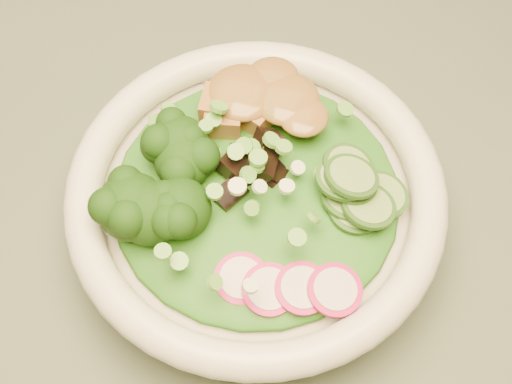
% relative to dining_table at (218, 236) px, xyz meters
% --- Properties ---
extents(dining_table, '(1.20, 0.80, 0.75)m').
position_rel_dining_table_xyz_m(dining_table, '(0.00, 0.00, 0.00)').
color(dining_table, black).
rests_on(dining_table, ground).
extents(salad_bowl, '(0.24, 0.24, 0.07)m').
position_rel_dining_table_xyz_m(salad_bowl, '(0.05, -0.04, 0.15)').
color(salad_bowl, silver).
rests_on(salad_bowl, dining_table).
extents(lettuce_bed, '(0.18, 0.18, 0.02)m').
position_rel_dining_table_xyz_m(lettuce_bed, '(0.05, -0.04, 0.17)').
color(lettuce_bed, '#1D5B13').
rests_on(lettuce_bed, salad_bowl).
extents(broccoli_florets, '(0.09, 0.08, 0.04)m').
position_rel_dining_table_xyz_m(broccoli_florets, '(-0.00, -0.06, 0.18)').
color(broccoli_florets, black).
rests_on(broccoli_florets, salad_bowl).
extents(radish_slices, '(0.11, 0.07, 0.02)m').
position_rel_dining_table_xyz_m(radish_slices, '(0.07, -0.09, 0.17)').
color(radish_slices, '#B50D54').
rests_on(radish_slices, salad_bowl).
extents(cucumber_slices, '(0.08, 0.08, 0.03)m').
position_rel_dining_table_xyz_m(cucumber_slices, '(0.10, -0.02, 0.18)').
color(cucumber_slices, '#8CA95E').
rests_on(cucumber_slices, salad_bowl).
extents(mushroom_heap, '(0.08, 0.08, 0.04)m').
position_rel_dining_table_xyz_m(mushroom_heap, '(0.05, -0.03, 0.18)').
color(mushroom_heap, black).
rests_on(mushroom_heap, salad_bowl).
extents(tofu_cubes, '(0.09, 0.08, 0.03)m').
position_rel_dining_table_xyz_m(tofu_cubes, '(0.03, 0.02, 0.18)').
color(tofu_cubes, '#905E30').
rests_on(tofu_cubes, salad_bowl).
extents(peanut_sauce, '(0.06, 0.05, 0.01)m').
position_rel_dining_table_xyz_m(peanut_sauce, '(0.03, 0.02, 0.19)').
color(peanut_sauce, brown).
rests_on(peanut_sauce, tofu_cubes).
extents(scallion_garnish, '(0.17, 0.17, 0.02)m').
position_rel_dining_table_xyz_m(scallion_garnish, '(0.05, -0.04, 0.19)').
color(scallion_garnish, '#62AB3C').
rests_on(scallion_garnish, salad_bowl).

